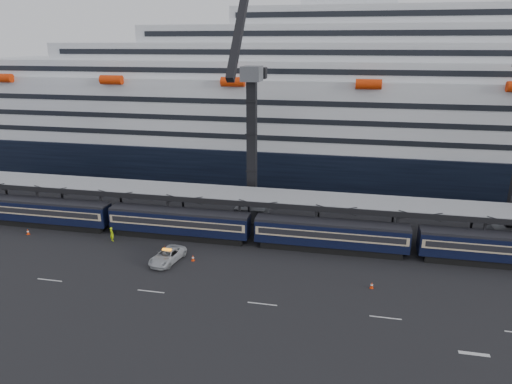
% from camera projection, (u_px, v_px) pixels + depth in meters
% --- Properties ---
extents(ground, '(260.00, 260.00, 0.00)m').
position_uv_depth(ground, '(403.00, 298.00, 46.88)').
color(ground, black).
rests_on(ground, ground).
extents(lane_markings, '(111.00, 4.27, 0.02)m').
position_uv_depth(lane_markings, '(505.00, 339.00, 40.44)').
color(lane_markings, beige).
rests_on(lane_markings, ground).
extents(train, '(133.05, 3.00, 4.05)m').
position_uv_depth(train, '(358.00, 236.00, 56.39)').
color(train, black).
rests_on(train, ground).
extents(canopy, '(130.00, 6.25, 5.53)m').
position_uv_depth(canopy, '(396.00, 205.00, 58.27)').
color(canopy, gray).
rests_on(canopy, ground).
extents(cruise_ship, '(214.09, 28.84, 34.00)m').
position_uv_depth(cruise_ship, '(380.00, 113.00, 86.04)').
color(cruise_ship, black).
rests_on(cruise_ship, ground).
extents(crane_dark_near, '(4.50, 17.75, 35.08)m').
position_uv_depth(crane_dark_near, '(251.00, 140.00, 64.30)').
color(crane_dark_near, '#4B4D52').
rests_on(crane_dark_near, ground).
extents(pickup_truck, '(3.47, 5.85, 1.53)m').
position_uv_depth(pickup_truck, '(167.00, 256.00, 54.46)').
color(pickup_truck, '#A8ABAF').
rests_on(pickup_truck, ground).
extents(worker, '(0.84, 0.78, 1.92)m').
position_uv_depth(worker, '(112.00, 234.00, 60.15)').
color(worker, '#BCE80C').
rests_on(worker, ground).
extents(traffic_cone_a, '(0.41, 0.41, 0.81)m').
position_uv_depth(traffic_cone_a, '(28.00, 232.00, 62.36)').
color(traffic_cone_a, red).
rests_on(traffic_cone_a, ground).
extents(traffic_cone_b, '(0.43, 0.43, 0.85)m').
position_uv_depth(traffic_cone_b, '(165.00, 249.00, 57.20)').
color(traffic_cone_b, red).
rests_on(traffic_cone_b, ground).
extents(traffic_cone_c, '(0.38, 0.38, 0.76)m').
position_uv_depth(traffic_cone_c, '(193.00, 258.00, 54.83)').
color(traffic_cone_c, red).
rests_on(traffic_cone_c, ground).
extents(traffic_cone_d, '(0.38, 0.38, 0.75)m').
position_uv_depth(traffic_cone_d, '(372.00, 285.00, 48.68)').
color(traffic_cone_d, red).
rests_on(traffic_cone_d, ground).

